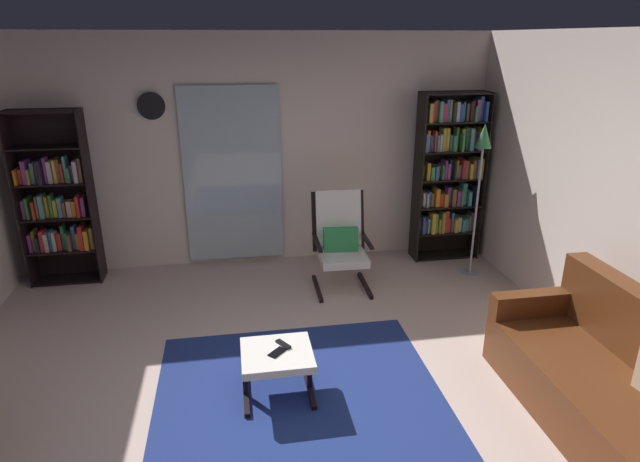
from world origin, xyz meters
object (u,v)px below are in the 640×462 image
object	(u,v)px
leather_sofa	(616,387)
cell_phone	(277,352)
floor_lamp_by_shelf	(482,158)
wall_clock	(151,106)
bookshelf_near_tv	(57,202)
lounge_armchair	(340,238)
tv_remote	(284,344)
bookshelf_near_sofa	(449,171)
ottoman	(277,359)

from	to	relation	value
leather_sofa	cell_phone	distance (m)	2.33
floor_lamp_by_shelf	wall_clock	bearing A→B (deg)	167.05
bookshelf_near_tv	leather_sofa	world-z (taller)	bookshelf_near_tv
floor_lamp_by_shelf	leather_sofa	bearing A→B (deg)	-93.09
lounge_armchair	floor_lamp_by_shelf	bearing A→B (deg)	0.84
tv_remote	floor_lamp_by_shelf	xyz separation A→B (m)	(2.29, 1.72, 0.95)
tv_remote	floor_lamp_by_shelf	bearing A→B (deg)	4.36
lounge_armchair	bookshelf_near_sofa	bearing A→B (deg)	22.48
bookshelf_near_tv	bookshelf_near_sofa	xyz separation A→B (m)	(4.33, -0.04, 0.18)
leather_sofa	floor_lamp_by_shelf	bearing A→B (deg)	86.91
cell_phone	ottoman	bearing A→B (deg)	136.41
bookshelf_near_sofa	bookshelf_near_tv	bearing A→B (deg)	179.46
lounge_armchair	ottoman	distance (m)	1.98
bookshelf_near_tv	floor_lamp_by_shelf	xyz separation A→B (m)	(4.44, -0.60, 0.44)
leather_sofa	wall_clock	distance (m)	4.90
bookshelf_near_sofa	tv_remote	xyz separation A→B (m)	(-2.19, -2.28, -0.69)
lounge_armchair	cell_phone	size ratio (longest dim) A/B	7.30
bookshelf_near_tv	lounge_armchair	xyz separation A→B (m)	(2.92, -0.62, -0.36)
ottoman	lounge_armchair	bearing A→B (deg)	64.71
bookshelf_near_tv	cell_phone	world-z (taller)	bookshelf_near_tv
bookshelf_near_sofa	ottoman	bearing A→B (deg)	-133.64
leather_sofa	wall_clock	size ratio (longest dim) A/B	6.40
bookshelf_near_tv	wall_clock	world-z (taller)	wall_clock
lounge_armchair	bookshelf_near_tv	bearing A→B (deg)	167.94
leather_sofa	ottoman	distance (m)	2.33
bookshelf_near_tv	leather_sofa	size ratio (longest dim) A/B	1.00
tv_remote	ottoman	bearing A→B (deg)	-160.79
bookshelf_near_tv	cell_phone	bearing A→B (deg)	-49.23
leather_sofa	ottoman	bearing A→B (deg)	161.78
lounge_armchair	cell_phone	distance (m)	1.99
bookshelf_near_sofa	wall_clock	bearing A→B (deg)	176.17
bookshelf_near_sofa	lounge_armchair	bearing A→B (deg)	-157.52
bookshelf_near_tv	floor_lamp_by_shelf	world-z (taller)	bookshelf_near_tv
leather_sofa	lounge_armchair	size ratio (longest dim) A/B	1.82
bookshelf_near_sofa	floor_lamp_by_shelf	size ratio (longest dim) A/B	1.16
leather_sofa	cell_phone	xyz separation A→B (m)	(-2.22, 0.71, 0.06)
ottoman	cell_phone	world-z (taller)	cell_phone
bookshelf_near_sofa	wall_clock	world-z (taller)	wall_clock
leather_sofa	tv_remote	bearing A→B (deg)	159.51
floor_lamp_by_shelf	ottoman	bearing A→B (deg)	-142.64
lounge_armchair	ottoman	size ratio (longest dim) A/B	1.96
cell_phone	floor_lamp_by_shelf	distance (m)	3.12
leather_sofa	cell_phone	world-z (taller)	leather_sofa
bookshelf_near_tv	ottoman	bearing A→B (deg)	-49.02
bookshelf_near_tv	tv_remote	distance (m)	3.20
leather_sofa	lounge_armchair	distance (m)	2.87
tv_remote	leather_sofa	bearing A→B (deg)	-53.01
bookshelf_near_sofa	lounge_armchair	distance (m)	1.62
ottoman	floor_lamp_by_shelf	xyz separation A→B (m)	(2.35, 1.80, 1.03)
leather_sofa	wall_clock	world-z (taller)	wall_clock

